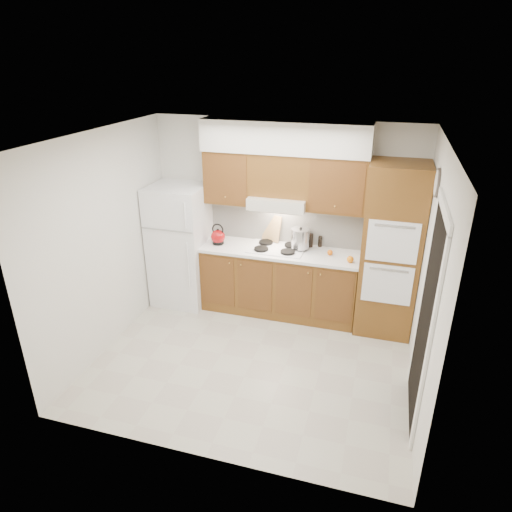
# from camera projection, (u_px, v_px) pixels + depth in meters

# --- Properties ---
(floor) EXTENTS (3.60, 3.60, 0.00)m
(floor) POSITION_uv_depth(u_px,v_px,m) (253.00, 359.00, 5.44)
(floor) COLOR #B8B4A1
(floor) RESTS_ON ground
(ceiling) EXTENTS (3.60, 3.60, 0.00)m
(ceiling) POSITION_uv_depth(u_px,v_px,m) (252.00, 138.00, 4.38)
(ceiling) COLOR white
(ceiling) RESTS_ON wall_back
(wall_back) EXTENTS (3.60, 0.02, 2.60)m
(wall_back) POSITION_uv_depth(u_px,v_px,m) (284.00, 217.00, 6.23)
(wall_back) COLOR silver
(wall_back) RESTS_ON floor
(wall_left) EXTENTS (0.02, 3.00, 2.60)m
(wall_left) POSITION_uv_depth(u_px,v_px,m) (106.00, 243.00, 5.37)
(wall_left) COLOR silver
(wall_left) RESTS_ON floor
(wall_right) EXTENTS (0.02, 3.00, 2.60)m
(wall_right) POSITION_uv_depth(u_px,v_px,m) (429.00, 282.00, 4.45)
(wall_right) COLOR silver
(wall_right) RESTS_ON floor
(fridge) EXTENTS (0.75, 0.72, 1.72)m
(fridge) POSITION_uv_depth(u_px,v_px,m) (181.00, 245.00, 6.45)
(fridge) COLOR white
(fridge) RESTS_ON floor
(base_cabinets) EXTENTS (2.11, 0.60, 0.90)m
(base_cabinets) POSITION_uv_depth(u_px,v_px,m) (279.00, 282.00, 6.30)
(base_cabinets) COLOR brown
(base_cabinets) RESTS_ON floor
(countertop) EXTENTS (2.13, 0.62, 0.04)m
(countertop) POSITION_uv_depth(u_px,v_px,m) (280.00, 251.00, 6.10)
(countertop) COLOR white
(countertop) RESTS_ON base_cabinets
(backsplash) EXTENTS (2.11, 0.03, 0.56)m
(backsplash) POSITION_uv_depth(u_px,v_px,m) (285.00, 223.00, 6.24)
(backsplash) COLOR white
(backsplash) RESTS_ON countertop
(oven_cabinet) EXTENTS (0.70, 0.65, 2.20)m
(oven_cabinet) POSITION_uv_depth(u_px,v_px,m) (391.00, 251.00, 5.66)
(oven_cabinet) COLOR brown
(oven_cabinet) RESTS_ON floor
(upper_cab_left) EXTENTS (0.63, 0.33, 0.70)m
(upper_cab_left) POSITION_uv_depth(u_px,v_px,m) (230.00, 176.00, 6.04)
(upper_cab_left) COLOR brown
(upper_cab_left) RESTS_ON wall_back
(upper_cab_right) EXTENTS (0.73, 0.33, 0.70)m
(upper_cab_right) POSITION_uv_depth(u_px,v_px,m) (338.00, 184.00, 5.68)
(upper_cab_right) COLOR brown
(upper_cab_right) RESTS_ON wall_back
(range_hood) EXTENTS (0.75, 0.45, 0.15)m
(range_hood) POSITION_uv_depth(u_px,v_px,m) (279.00, 202.00, 5.93)
(range_hood) COLOR silver
(range_hood) RESTS_ON wall_back
(upper_cab_over_hood) EXTENTS (0.75, 0.33, 0.55)m
(upper_cab_over_hood) POSITION_uv_depth(u_px,v_px,m) (280.00, 174.00, 5.84)
(upper_cab_over_hood) COLOR brown
(upper_cab_over_hood) RESTS_ON range_hood
(soffit) EXTENTS (2.13, 0.36, 0.40)m
(soffit) POSITION_uv_depth(u_px,v_px,m) (285.00, 137.00, 5.62)
(soffit) COLOR silver
(soffit) RESTS_ON wall_back
(cooktop) EXTENTS (0.74, 0.50, 0.01)m
(cooktop) POSITION_uv_depth(u_px,v_px,m) (277.00, 248.00, 6.12)
(cooktop) COLOR white
(cooktop) RESTS_ON countertop
(doorway) EXTENTS (0.02, 0.90, 2.10)m
(doorway) POSITION_uv_depth(u_px,v_px,m) (425.00, 322.00, 4.25)
(doorway) COLOR black
(doorway) RESTS_ON floor
(wall_clock) EXTENTS (0.02, 0.30, 0.30)m
(wall_clock) POSITION_uv_depth(u_px,v_px,m) (437.00, 183.00, 4.59)
(wall_clock) COLOR #3F3833
(wall_clock) RESTS_ON wall_right
(kettle) EXTENTS (0.24, 0.24, 0.20)m
(kettle) POSITION_uv_depth(u_px,v_px,m) (218.00, 237.00, 6.24)
(kettle) COLOR maroon
(kettle) RESTS_ON countertop
(cutting_board) EXTENTS (0.29, 0.19, 0.36)m
(cutting_board) POSITION_uv_depth(u_px,v_px,m) (272.00, 228.00, 6.29)
(cutting_board) COLOR tan
(cutting_board) RESTS_ON countertop
(stock_pot) EXTENTS (0.31, 0.31, 0.25)m
(stock_pot) POSITION_uv_depth(u_px,v_px,m) (300.00, 239.00, 6.05)
(stock_pot) COLOR #B2B2B6
(stock_pot) RESTS_ON cooktop
(condiment_a) EXTENTS (0.07, 0.07, 0.19)m
(condiment_a) POSITION_uv_depth(u_px,v_px,m) (306.00, 240.00, 6.15)
(condiment_a) COLOR black
(condiment_a) RESTS_ON countertop
(condiment_b) EXTENTS (0.08, 0.08, 0.19)m
(condiment_b) POSITION_uv_depth(u_px,v_px,m) (311.00, 240.00, 6.15)
(condiment_b) COLOR black
(condiment_b) RESTS_ON countertop
(condiment_c) EXTENTS (0.06, 0.06, 0.15)m
(condiment_c) POSITION_uv_depth(u_px,v_px,m) (320.00, 241.00, 6.17)
(condiment_c) COLOR black
(condiment_c) RESTS_ON countertop
(orange_near) EXTENTS (0.11, 0.11, 0.09)m
(orange_near) POSITION_uv_depth(u_px,v_px,m) (350.00, 259.00, 5.71)
(orange_near) COLOR orange
(orange_near) RESTS_ON countertop
(orange_far) EXTENTS (0.08, 0.08, 0.07)m
(orange_far) POSITION_uv_depth(u_px,v_px,m) (330.00, 253.00, 5.92)
(orange_far) COLOR orange
(orange_far) RESTS_ON countertop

